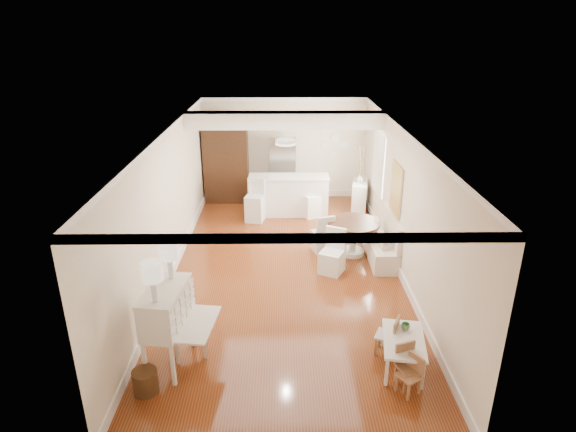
{
  "coord_description": "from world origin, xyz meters",
  "views": [
    {
      "loc": [
        -0.06,
        -8.62,
        4.64
      ],
      "look_at": [
        0.05,
        0.3,
        1.06
      ],
      "focal_mm": 30.0,
      "sensor_mm": 36.0,
      "label": 1
    }
  ],
  "objects_px": {
    "gustavian_armchair": "(188,328)",
    "slip_chair_near": "(332,252)",
    "dining_table": "(353,238)",
    "kids_table": "(402,353)",
    "fridge": "(295,169)",
    "breakfast_counter": "(289,195)",
    "wicker_basket": "(145,381)",
    "slip_chair_far": "(323,232)",
    "secretary_bureau": "(168,327)",
    "pantry_cabinet": "(226,161)",
    "kids_chair_c": "(409,367)",
    "kids_chair_b": "(387,335)",
    "bar_stool_left": "(255,201)",
    "kids_chair_a": "(409,375)",
    "bar_stool_right": "(311,200)",
    "sideboard": "(359,196)"
  },
  "relations": [
    {
      "from": "secretary_bureau",
      "to": "bar_stool_right",
      "type": "bearing_deg",
      "value": 74.56
    },
    {
      "from": "breakfast_counter",
      "to": "slip_chair_near",
      "type": "bearing_deg",
      "value": -75.69
    },
    {
      "from": "dining_table",
      "to": "kids_table",
      "type": "bearing_deg",
      "value": -86.7
    },
    {
      "from": "wicker_basket",
      "to": "slip_chair_near",
      "type": "relative_size",
      "value": 0.37
    },
    {
      "from": "fridge",
      "to": "breakfast_counter",
      "type": "bearing_deg",
      "value": -100.78
    },
    {
      "from": "kids_chair_a",
      "to": "breakfast_counter",
      "type": "distance_m",
      "value": 6.77
    },
    {
      "from": "breakfast_counter",
      "to": "bar_stool_right",
      "type": "xyz_separation_m",
      "value": [
        0.58,
        -0.21,
        -0.05
      ]
    },
    {
      "from": "gustavian_armchair",
      "to": "pantry_cabinet",
      "type": "height_order",
      "value": "pantry_cabinet"
    },
    {
      "from": "kids_chair_c",
      "to": "fridge",
      "type": "relative_size",
      "value": 0.35
    },
    {
      "from": "breakfast_counter",
      "to": "gustavian_armchair",
      "type": "bearing_deg",
      "value": -105.43
    },
    {
      "from": "secretary_bureau",
      "to": "gustavian_armchair",
      "type": "xyz_separation_m",
      "value": [
        0.22,
        0.24,
        -0.18
      ]
    },
    {
      "from": "gustavian_armchair",
      "to": "fridge",
      "type": "relative_size",
      "value": 0.5
    },
    {
      "from": "dining_table",
      "to": "slip_chair_far",
      "type": "bearing_deg",
      "value": 163.33
    },
    {
      "from": "kids_chair_b",
      "to": "slip_chair_far",
      "type": "bearing_deg",
      "value": -143.92
    },
    {
      "from": "breakfast_counter",
      "to": "wicker_basket",
      "type": "bearing_deg",
      "value": -107.16
    },
    {
      "from": "pantry_cabinet",
      "to": "kids_chair_a",
      "type": "bearing_deg",
      "value": -67.27
    },
    {
      "from": "bar_stool_right",
      "to": "kids_chair_a",
      "type": "bearing_deg",
      "value": -104.65
    },
    {
      "from": "sideboard",
      "to": "pantry_cabinet",
      "type": "bearing_deg",
      "value": 177.3
    },
    {
      "from": "wicker_basket",
      "to": "kids_chair_b",
      "type": "height_order",
      "value": "kids_chair_b"
    },
    {
      "from": "wicker_basket",
      "to": "kids_table",
      "type": "xyz_separation_m",
      "value": [
        3.57,
        0.47,
        0.07
      ]
    },
    {
      "from": "slip_chair_far",
      "to": "slip_chair_near",
      "type": "bearing_deg",
      "value": 79.68
    },
    {
      "from": "dining_table",
      "to": "fridge",
      "type": "height_order",
      "value": "fridge"
    },
    {
      "from": "kids_chair_c",
      "to": "bar_stool_left",
      "type": "distance_m",
      "value": 6.45
    },
    {
      "from": "slip_chair_far",
      "to": "pantry_cabinet",
      "type": "height_order",
      "value": "pantry_cabinet"
    },
    {
      "from": "wicker_basket",
      "to": "pantry_cabinet",
      "type": "xyz_separation_m",
      "value": [
        0.32,
        7.61,
        0.98
      ]
    },
    {
      "from": "gustavian_armchair",
      "to": "slip_chair_near",
      "type": "xyz_separation_m",
      "value": [
        2.39,
        2.52,
        0.0
      ]
    },
    {
      "from": "gustavian_armchair",
      "to": "kids_chair_c",
      "type": "distance_m",
      "value": 3.21
    },
    {
      "from": "wicker_basket",
      "to": "kids_chair_b",
      "type": "xyz_separation_m",
      "value": [
        3.4,
        0.79,
        0.15
      ]
    },
    {
      "from": "dining_table",
      "to": "breakfast_counter",
      "type": "relative_size",
      "value": 0.54
    },
    {
      "from": "dining_table",
      "to": "slip_chair_near",
      "type": "height_order",
      "value": "slip_chair_near"
    },
    {
      "from": "kids_chair_b",
      "to": "bar_stool_left",
      "type": "height_order",
      "value": "bar_stool_left"
    },
    {
      "from": "bar_stool_right",
      "to": "kids_table",
      "type": "bearing_deg",
      "value": -103.51
    },
    {
      "from": "kids_chair_b",
      "to": "secretary_bureau",
      "type": "bearing_deg",
      "value": -61.09
    },
    {
      "from": "bar_stool_right",
      "to": "breakfast_counter",
      "type": "bearing_deg",
      "value": 137.15
    },
    {
      "from": "gustavian_armchair",
      "to": "slip_chair_near",
      "type": "relative_size",
      "value": 1.0
    },
    {
      "from": "gustavian_armchair",
      "to": "slip_chair_far",
      "type": "bearing_deg",
      "value": -52.48
    },
    {
      "from": "secretary_bureau",
      "to": "kids_chair_c",
      "type": "distance_m",
      "value": 3.4
    },
    {
      "from": "slip_chair_far",
      "to": "breakfast_counter",
      "type": "distance_m",
      "value": 2.31
    },
    {
      "from": "dining_table",
      "to": "bar_stool_left",
      "type": "relative_size",
      "value": 1.04
    },
    {
      "from": "pantry_cabinet",
      "to": "sideboard",
      "type": "bearing_deg",
      "value": -13.46
    },
    {
      "from": "wicker_basket",
      "to": "slip_chair_near",
      "type": "distance_m",
      "value": 4.39
    },
    {
      "from": "kids_chair_a",
      "to": "sideboard",
      "type": "relative_size",
      "value": 0.69
    },
    {
      "from": "bar_stool_left",
      "to": "sideboard",
      "type": "xyz_separation_m",
      "value": [
        2.73,
        0.69,
        -0.14
      ]
    },
    {
      "from": "kids_chair_b",
      "to": "slip_chair_far",
      "type": "distance_m",
      "value": 3.61
    },
    {
      "from": "kids_chair_c",
      "to": "dining_table",
      "type": "xyz_separation_m",
      "value": [
        -0.2,
        4.06,
        0.07
      ]
    },
    {
      "from": "gustavian_armchair",
      "to": "breakfast_counter",
      "type": "distance_m",
      "value": 5.93
    },
    {
      "from": "kids_table",
      "to": "slip_chair_far",
      "type": "xyz_separation_m",
      "value": [
        -0.85,
        3.87,
        0.19
      ]
    },
    {
      "from": "bar_stool_right",
      "to": "slip_chair_far",
      "type": "bearing_deg",
      "value": -109.36
    },
    {
      "from": "wicker_basket",
      "to": "bar_stool_left",
      "type": "distance_m",
      "value": 6.19
    },
    {
      "from": "secretary_bureau",
      "to": "dining_table",
      "type": "relative_size",
      "value": 1.13
    }
  ]
}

